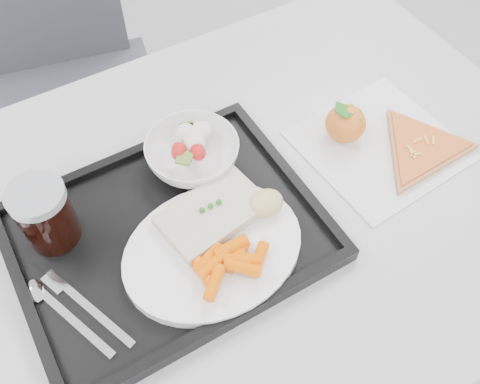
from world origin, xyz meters
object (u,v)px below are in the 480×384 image
(tray, at_px, (168,235))
(tangerine, at_px, (345,123))
(cola_glass, at_px, (45,214))
(salad_bowl, at_px, (192,153))
(dinner_plate, at_px, (213,250))
(table, at_px, (221,233))
(chair, at_px, (61,64))
(pizza_slice, at_px, (421,148))

(tray, height_order, tangerine, tangerine)
(tray, distance_m, cola_glass, 0.18)
(tray, height_order, salad_bowl, salad_bowl)
(dinner_plate, bearing_deg, tray, 122.84)
(table, distance_m, chair, 0.74)
(chair, relative_size, pizza_slice, 3.10)
(table, relative_size, pizza_slice, 4.00)
(table, xyz_separation_m, pizza_slice, (0.35, -0.07, 0.08))
(cola_glass, height_order, pizza_slice, cola_glass)
(tray, distance_m, tangerine, 0.36)
(table, relative_size, dinner_plate, 4.44)
(salad_bowl, bearing_deg, dinner_plate, -107.98)
(chair, bearing_deg, cola_glass, -104.74)
(tray, distance_m, salad_bowl, 0.14)
(dinner_plate, height_order, cola_glass, cola_glass)
(pizza_slice, bearing_deg, dinner_plate, -179.76)
(chair, height_order, dinner_plate, chair)
(chair, height_order, tangerine, chair)
(salad_bowl, relative_size, cola_glass, 1.41)
(tangerine, bearing_deg, dinner_plate, -162.72)
(table, height_order, dinner_plate, dinner_plate)
(tray, distance_m, dinner_plate, 0.08)
(dinner_plate, xyz_separation_m, tangerine, (0.31, 0.10, 0.01))
(salad_bowl, xyz_separation_m, tangerine, (0.26, -0.07, -0.00))
(salad_bowl, bearing_deg, table, -92.64)
(chair, xyz_separation_m, dinner_plate, (0.02, -0.80, 0.24))
(dinner_plate, bearing_deg, chair, 91.31)
(chair, height_order, pizza_slice, chair)
(table, height_order, pizza_slice, pizza_slice)
(tangerine, bearing_deg, tray, -174.93)
(table, relative_size, tangerine, 13.24)
(cola_glass, bearing_deg, salad_bowl, 4.34)
(chair, height_order, salad_bowl, chair)
(chair, bearing_deg, table, -84.65)
(table, bearing_deg, pizza_slice, -10.84)
(tangerine, height_order, pizza_slice, tangerine)
(tangerine, bearing_deg, table, -174.08)
(pizza_slice, bearing_deg, salad_bowl, 154.68)
(pizza_slice, bearing_deg, chair, 118.00)
(chair, relative_size, dinner_plate, 3.44)
(table, distance_m, pizza_slice, 0.37)
(cola_glass, bearing_deg, pizza_slice, -13.94)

